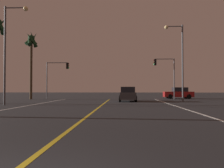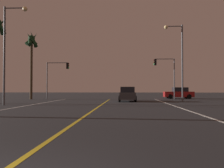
# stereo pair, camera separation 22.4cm
# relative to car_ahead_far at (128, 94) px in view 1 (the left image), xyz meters

# --- Properties ---
(lane_edge_right) EXTENTS (0.16, 37.02, 0.01)m
(lane_edge_right) POSITION_rel_car_ahead_far_xyz_m (3.91, -12.80, -0.82)
(lane_edge_right) COLOR silver
(lane_edge_right) RESTS_ON ground
(lane_center_divider) EXTENTS (0.16, 37.02, 0.01)m
(lane_center_divider) POSITION_rel_car_ahead_far_xyz_m (-2.45, -12.80, -0.82)
(lane_center_divider) COLOR gold
(lane_center_divider) RESTS_ON ground
(car_ahead_far) EXTENTS (2.02, 4.30, 1.70)m
(car_ahead_far) POSITION_rel_car_ahead_far_xyz_m (0.00, 0.00, 0.00)
(car_ahead_far) COLOR black
(car_ahead_far) RESTS_ON ground
(car_crossing_side) EXTENTS (4.30, 2.02, 1.70)m
(car_crossing_side) POSITION_rel_car_ahead_far_xyz_m (7.83, 8.28, 0.00)
(car_crossing_side) COLOR black
(car_crossing_side) RESTS_ON ground
(traffic_light_near_right) EXTENTS (2.99, 0.36, 5.79)m
(traffic_light_near_right) POSITION_rel_car_ahead_far_xyz_m (5.39, 6.21, 3.45)
(traffic_light_near_right) COLOR #4C4C51
(traffic_light_near_right) RESTS_ON ground
(traffic_light_near_left) EXTENTS (3.34, 0.36, 5.33)m
(traffic_light_near_left) POSITION_rel_car_ahead_far_xyz_m (-10.06, 6.21, 3.16)
(traffic_light_near_left) COLOR #4C4C51
(traffic_light_near_left) RESTS_ON ground
(street_lamp_left_mid) EXTENTS (2.18, 0.44, 8.88)m
(street_lamp_left_mid) POSITION_rel_car_ahead_far_xyz_m (-10.68, -7.24, 4.74)
(street_lamp_left_mid) COLOR #4C4C51
(street_lamp_left_mid) RESTS_ON ground
(street_lamp_right_far) EXTENTS (2.13, 0.44, 8.76)m
(street_lamp_right_far) POSITION_rel_car_ahead_far_xyz_m (5.78, -0.68, 4.67)
(street_lamp_right_far) COLOR #4C4C51
(street_lamp_right_far) RESTS_ON ground
(palm_tree_left_far) EXTENTS (1.99, 2.03, 9.58)m
(palm_tree_left_far) POSITION_rel_car_ahead_far_xyz_m (-13.46, 4.87, 6.75)
(palm_tree_left_far) COLOR #473826
(palm_tree_left_far) RESTS_ON ground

